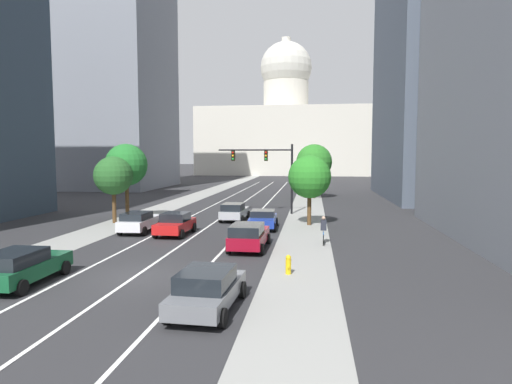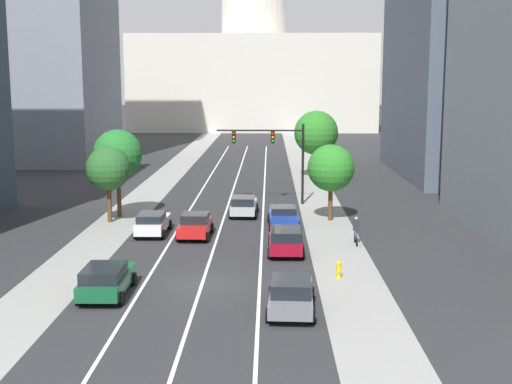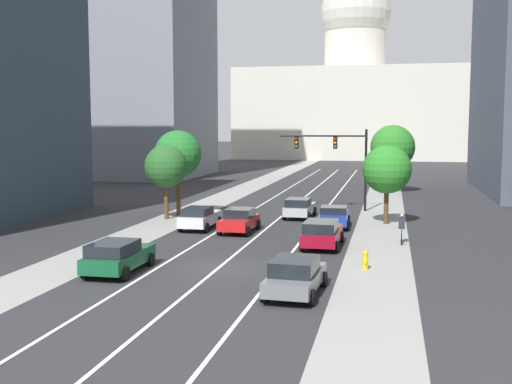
% 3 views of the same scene
% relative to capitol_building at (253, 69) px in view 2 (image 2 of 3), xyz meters
% --- Properties ---
extents(ground_plane, '(400.00, 400.00, 0.00)m').
position_rel_capitol_building_xyz_m(ground_plane, '(0.00, -69.50, -12.15)').
color(ground_plane, '#2B2B2D').
extents(sidewalk_left, '(3.37, 130.00, 0.01)m').
position_rel_capitol_building_xyz_m(sidewalk_left, '(-7.39, -74.50, -12.15)').
color(sidewalk_left, gray).
rests_on(sidewalk_left, ground).
extents(sidewalk_right, '(3.37, 130.00, 0.01)m').
position_rel_capitol_building_xyz_m(sidewalk_right, '(7.39, -74.50, -12.15)').
color(sidewalk_right, gray).
rests_on(sidewalk_right, ground).
extents(lane_stripe_left, '(0.16, 90.00, 0.01)m').
position_rel_capitol_building_xyz_m(lane_stripe_left, '(-2.85, -84.50, -12.14)').
color(lane_stripe_left, white).
rests_on(lane_stripe_left, ground).
extents(lane_stripe_center, '(0.16, 90.00, 0.01)m').
position_rel_capitol_building_xyz_m(lane_stripe_center, '(0.00, -84.50, -12.14)').
color(lane_stripe_center, white).
rests_on(lane_stripe_center, ground).
extents(lane_stripe_right, '(0.16, 90.00, 0.01)m').
position_rel_capitol_building_xyz_m(lane_stripe_right, '(2.85, -84.50, -12.14)').
color(lane_stripe_right, white).
rests_on(lane_stripe_right, ground).
extents(capitol_building, '(47.44, 28.20, 38.95)m').
position_rel_capitol_building_xyz_m(capitol_building, '(0.00, 0.00, 0.00)').
color(capitol_building, beige).
rests_on(capitol_building, ground).
extents(car_green, '(2.15, 4.52, 1.53)m').
position_rel_capitol_building_xyz_m(car_green, '(-4.27, -111.42, -11.35)').
color(car_green, '#14512D').
rests_on(car_green, ground).
extents(car_crimson, '(2.12, 4.64, 1.59)m').
position_rel_capitol_building_xyz_m(car_crimson, '(4.27, -103.33, -11.33)').
color(car_crimson, maroon).
rests_on(car_crimson, ground).
extents(car_white, '(1.95, 4.43, 1.49)m').
position_rel_capitol_building_xyz_m(car_white, '(-4.28, -98.64, -11.37)').
color(car_white, silver).
rests_on(car_white, ground).
extents(car_gray, '(2.24, 4.49, 1.50)m').
position_rel_capitol_building_xyz_m(car_gray, '(4.27, -113.42, -11.37)').
color(car_gray, slate).
rests_on(car_gray, ground).
extents(car_red, '(2.10, 4.10, 1.53)m').
position_rel_capitol_building_xyz_m(car_red, '(-1.42, -99.32, -11.37)').
color(car_red, red).
rests_on(car_red, ground).
extents(car_silver, '(2.08, 4.41, 1.50)m').
position_rel_capitol_building_xyz_m(car_silver, '(1.42, -92.30, -11.38)').
color(car_silver, '#B2B5BA').
rests_on(car_silver, ground).
extents(car_blue, '(2.21, 4.07, 1.40)m').
position_rel_capitol_building_xyz_m(car_blue, '(4.28, -96.05, -11.42)').
color(car_blue, '#1E389E').
rests_on(car_blue, ground).
extents(traffic_signal_mast, '(7.02, 0.39, 6.49)m').
position_rel_capitol_building_xyz_m(traffic_signal_mast, '(3.81, -87.45, -7.53)').
color(traffic_signal_mast, black).
rests_on(traffic_signal_mast, ground).
extents(fire_hydrant, '(0.26, 0.35, 0.91)m').
position_rel_capitol_building_xyz_m(fire_hydrant, '(6.85, -108.33, -11.69)').
color(fire_hydrant, yellow).
rests_on(fire_hydrant, ground).
extents(cyclist, '(0.37, 1.70, 1.72)m').
position_rel_capitol_building_xyz_m(cyclist, '(8.62, -101.10, -11.30)').
color(cyclist, black).
rests_on(cyclist, ground).
extents(street_tree_near_left, '(3.54, 3.54, 6.44)m').
position_rel_capitol_building_xyz_m(street_tree_near_left, '(-7.70, -92.91, -7.51)').
color(street_tree_near_left, '#51381E').
rests_on(street_tree_near_left, ground).
extents(street_tree_mid_right, '(3.35, 3.35, 5.47)m').
position_rel_capitol_building_xyz_m(street_tree_mid_right, '(7.68, -93.87, -8.38)').
color(street_tree_mid_right, '#51381E').
rests_on(street_tree_mid_right, ground).
extents(street_tree_near_right, '(4.51, 4.51, 6.86)m').
position_rel_capitol_building_xyz_m(street_tree_near_right, '(8.08, -72.29, -7.56)').
color(street_tree_near_right, '#51381E').
rests_on(street_tree_near_right, ground).
extents(street_tree_mid_left, '(3.10, 3.10, 5.39)m').
position_rel_capitol_building_xyz_m(street_tree_mid_left, '(-7.97, -94.82, -8.33)').
color(street_tree_mid_left, '#51381E').
rests_on(street_tree_mid_left, ground).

